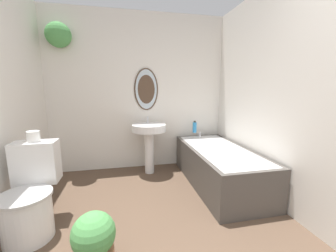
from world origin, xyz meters
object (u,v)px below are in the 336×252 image
bathtub (218,165)px  pedestal_sink (149,136)px  shampoo_bottle (195,127)px  toilet (30,197)px  toilet_paper_roll (33,136)px  potted_plant (94,241)px

bathtub → pedestal_sink: bearing=146.4°
pedestal_sink → shampoo_bottle: bearing=9.6°
toilet → toilet_paper_roll: bearing=90.0°
shampoo_bottle → potted_plant: size_ratio=0.45×
pedestal_sink → toilet_paper_roll: 1.51m
bathtub → shampoo_bottle: (-0.10, 0.70, 0.40)m
toilet → bathtub: bearing=14.7°
bathtub → shampoo_bottle: 0.81m
bathtub → potted_plant: size_ratio=3.82×
bathtub → toilet_paper_roll: bearing=-170.6°
toilet → bathtub: (2.04, 0.53, -0.07)m
toilet → bathtub: toilet is taller
potted_plant → toilet_paper_roll: size_ratio=3.85×
pedestal_sink → toilet_paper_roll: toilet_paper_roll is taller
toilet_paper_roll → toilet: bearing=-90.0°
pedestal_sink → bathtub: bearing=-33.6°
bathtub → potted_plant: 1.79m
pedestal_sink → potted_plant: size_ratio=2.00×
bathtub → toilet_paper_roll: size_ratio=14.71×
pedestal_sink → toilet: bearing=-136.9°
bathtub → toilet_paper_roll: (-2.04, -0.34, 0.57)m
toilet → potted_plant: toilet is taller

